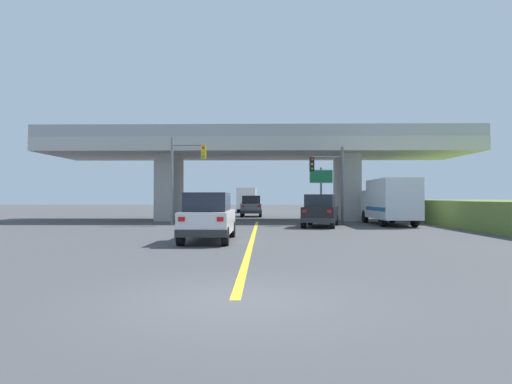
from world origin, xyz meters
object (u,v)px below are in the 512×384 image
object	(u,v)px
suv_lead	(209,217)
suv_crossing	(320,211)
semi_truck_distant	(247,200)
traffic_signal_nearside	(331,176)
traffic_signal_farside	(183,169)
highway_sign	(321,182)
box_truck	(389,201)
sedan_oncoming	(251,206)

from	to	relation	value
suv_lead	suv_crossing	bearing A→B (deg)	57.81
semi_truck_distant	traffic_signal_nearside	bearing A→B (deg)	-75.43
suv_lead	semi_truck_distant	bearing A→B (deg)	89.77
traffic_signal_farside	highway_sign	bearing A→B (deg)	15.81
suv_lead	semi_truck_distant	world-z (taller)	semi_truck_distant
suv_crossing	semi_truck_distant	distance (m)	28.60
suv_lead	traffic_signal_farside	distance (m)	12.52
suv_crossing	highway_sign	world-z (taller)	highway_sign
suv_crossing	traffic_signal_nearside	size ratio (longest dim) A/B	0.90
traffic_signal_nearside	highway_sign	distance (m)	3.06
traffic_signal_nearside	highway_sign	world-z (taller)	traffic_signal_nearside
traffic_signal_nearside	highway_sign	bearing A→B (deg)	95.38
suv_crossing	box_truck	xyz separation A→B (m)	(4.89, 2.08, 0.59)
suv_lead	suv_crossing	xyz separation A→B (m)	(5.84, 9.28, -0.00)
suv_crossing	traffic_signal_nearside	xyz separation A→B (m)	(1.01, 2.23, 2.27)
box_truck	semi_truck_distant	bearing A→B (deg)	112.19
traffic_signal_farside	box_truck	bearing A→B (deg)	-1.63
suv_lead	box_truck	bearing A→B (deg)	46.63
traffic_signal_farside	semi_truck_distant	world-z (taller)	traffic_signal_farside
suv_crossing	semi_truck_distant	world-z (taller)	semi_truck_distant
suv_crossing	box_truck	size ratio (longest dim) A/B	0.67
suv_crossing	box_truck	bearing A→B (deg)	35.92
box_truck	traffic_signal_farside	size ratio (longest dim) A/B	1.18
highway_sign	suv_crossing	bearing A→B (deg)	-97.83
box_truck	traffic_signal_nearside	size ratio (longest dim) A/B	1.34
sedan_oncoming	traffic_signal_farside	bearing A→B (deg)	-109.03
suv_crossing	highway_sign	xyz separation A→B (m)	(0.72, 5.26, 1.99)
traffic_signal_farside	highway_sign	world-z (taller)	traffic_signal_farside
sedan_oncoming	box_truck	bearing A→B (deg)	-53.55
traffic_signal_nearside	box_truck	bearing A→B (deg)	-2.19
traffic_signal_nearside	semi_truck_distant	world-z (taller)	traffic_signal_nearside
traffic_signal_farside	semi_truck_distant	bearing A→B (deg)	82.38
traffic_signal_farside	traffic_signal_nearside	bearing A→B (deg)	-1.42
suv_crossing	traffic_signal_farside	size ratio (longest dim) A/B	0.80
suv_lead	traffic_signal_farside	world-z (taller)	traffic_signal_farside
suv_lead	highway_sign	bearing A→B (deg)	65.70
box_truck	sedan_oncoming	bearing A→B (deg)	126.45
highway_sign	semi_truck_distant	xyz separation A→B (m)	(-6.42, 22.76, -1.41)
traffic_signal_farside	semi_truck_distant	distance (m)	25.86
traffic_signal_nearside	traffic_signal_farside	bearing A→B (deg)	178.58
traffic_signal_nearside	traffic_signal_farside	size ratio (longest dim) A/B	0.88
sedan_oncoming	highway_sign	size ratio (longest dim) A/B	1.12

